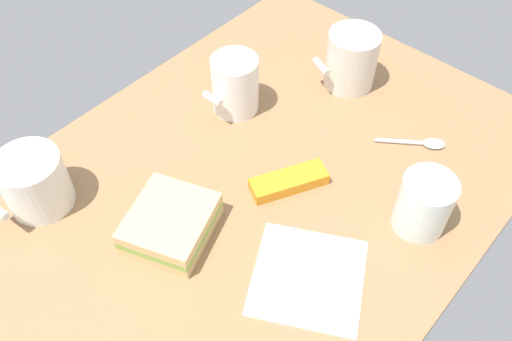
{
  "coord_description": "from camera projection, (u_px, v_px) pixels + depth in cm",
  "views": [
    {
      "loc": [
        39.57,
        35.16,
        67.69
      ],
      "look_at": [
        0.0,
        0.0,
        5.0
      ],
      "focal_mm": 38.71,
      "sensor_mm": 36.0,
      "label": 1
    }
  ],
  "objects": [
    {
      "name": "coffee_mug_spare",
      "position": [
        235.0,
        84.0,
        0.91
      ],
      "size": [
        9.82,
        7.81,
        10.11
      ],
      "color": "white",
      "rests_on": "tabletop"
    },
    {
      "name": "coffee_mug_black",
      "position": [
        34.0,
        182.0,
        0.79
      ],
      "size": [
        11.87,
        9.4,
        9.04
      ],
      "color": "white",
      "rests_on": "tabletop"
    },
    {
      "name": "glass_of_milk",
      "position": [
        423.0,
        205.0,
        0.76
      ],
      "size": [
        7.57,
        7.57,
        9.01
      ],
      "color": "silver",
      "rests_on": "tabletop"
    },
    {
      "name": "sandwich_main",
      "position": [
        171.0,
        224.0,
        0.77
      ],
      "size": [
        15.01,
        14.31,
        4.4
      ],
      "color": "#DBB77A",
      "rests_on": "tabletop"
    },
    {
      "name": "paper_napkin",
      "position": [
        308.0,
        277.0,
        0.74
      ],
      "size": [
        19.79,
        19.79,
        0.3
      ],
      "primitive_type": "cube",
      "rotation": [
        0.0,
        0.0,
        0.5
      ],
      "color": "white",
      "rests_on": "tabletop"
    },
    {
      "name": "tabletop",
      "position": [
        256.0,
        187.0,
        0.85
      ],
      "size": [
        90.0,
        64.0,
        2.0
      ],
      "primitive_type": "cube",
      "color": "#936D47",
      "rests_on": "ground"
    },
    {
      "name": "snack_bar",
      "position": [
        289.0,
        181.0,
        0.83
      ],
      "size": [
        12.22,
        8.89,
        2.0
      ],
      "primitive_type": "cube",
      "rotation": [
        0.0,
        0.0,
        -0.48
      ],
      "color": "orange",
      "rests_on": "tabletop"
    },
    {
      "name": "spoon",
      "position": [
        421.0,
        143.0,
        0.89
      ],
      "size": [
        7.93,
        10.03,
        0.8
      ],
      "color": "silver",
      "rests_on": "tabletop"
    },
    {
      "name": "coffee_mug_milky",
      "position": [
        351.0,
        59.0,
        0.95
      ],
      "size": [
        11.32,
        8.92,
        10.35
      ],
      "color": "silver",
      "rests_on": "tabletop"
    }
  ]
}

